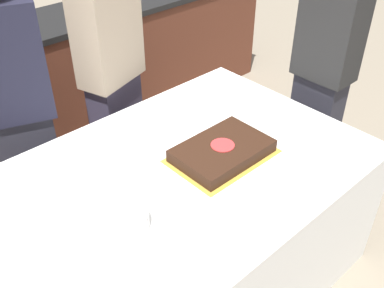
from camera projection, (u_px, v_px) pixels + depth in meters
name	position (u px, v px, depth m)	size (l,w,h in m)	color
ground_plane	(174.00, 283.00, 2.42)	(14.00, 14.00, 0.00)	gray
back_counter	(17.00, 96.00, 3.14)	(4.40, 0.58, 0.92)	#5B2D1E
dining_table	(173.00, 234.00, 2.19)	(1.84, 1.17, 0.76)	white
cake	(222.00, 151.00, 2.05)	(0.47, 0.33, 0.07)	gold
plate_stack	(122.00, 220.00, 1.69)	(0.21, 0.21, 0.07)	white
side_plate_near_cake	(195.00, 124.00, 2.29)	(0.19, 0.19, 0.00)	white
utensil_pile	(221.00, 247.00, 1.62)	(0.13, 0.11, 0.02)	white
person_cutting_cake	(112.00, 78.00, 2.55)	(0.42, 0.30, 1.60)	#383347
person_seated_right	(323.00, 75.00, 2.55)	(0.20, 0.32, 1.62)	#282833
person_standing_back	(20.00, 113.00, 2.24)	(0.39, 0.31, 1.60)	#282833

